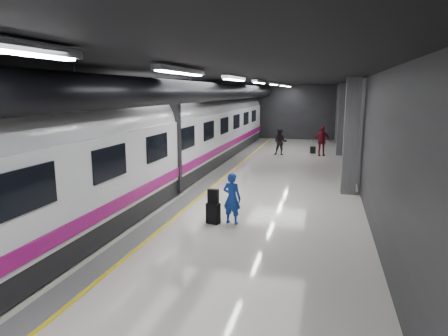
% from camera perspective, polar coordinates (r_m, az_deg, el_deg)
% --- Properties ---
extents(ground, '(40.00, 40.00, 0.00)m').
position_cam_1_polar(ground, '(15.10, 0.05, -4.35)').
color(ground, silver).
rests_on(ground, ground).
extents(platform_hall, '(10.02, 40.02, 4.51)m').
position_cam_1_polar(platform_hall, '(15.58, -0.09, 9.30)').
color(platform_hall, black).
rests_on(platform_hall, ground).
extents(train, '(3.05, 38.00, 4.05)m').
position_cam_1_polar(train, '(15.81, -11.45, 3.77)').
color(train, black).
rests_on(train, ground).
extents(traveler_main, '(0.64, 0.49, 1.58)m').
position_cam_1_polar(traveler_main, '(12.09, 1.14, -4.35)').
color(traveler_main, blue).
rests_on(traveler_main, ground).
extents(suitcase_main, '(0.44, 0.34, 0.64)m').
position_cam_1_polar(suitcase_main, '(12.22, -1.55, -6.49)').
color(suitcase_main, black).
rests_on(suitcase_main, ground).
extents(shoulder_bag, '(0.33, 0.19, 0.43)m').
position_cam_1_polar(shoulder_bag, '(12.11, -1.55, -4.04)').
color(shoulder_bag, black).
rests_on(shoulder_bag, suitcase_main).
extents(traveler_far_a, '(0.82, 0.64, 1.68)m').
position_cam_1_polar(traveler_far_a, '(25.42, 8.05, 3.71)').
color(traveler_far_a, black).
rests_on(traveler_far_a, ground).
extents(traveler_far_b, '(1.14, 0.61, 1.85)m').
position_cam_1_polar(traveler_far_b, '(25.70, 13.77, 3.77)').
color(traveler_far_b, maroon).
rests_on(traveler_far_b, ground).
extents(suitcase_far, '(0.36, 0.30, 0.45)m').
position_cam_1_polar(suitcase_far, '(26.61, 12.59, 2.53)').
color(suitcase_far, black).
rests_on(suitcase_far, ground).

